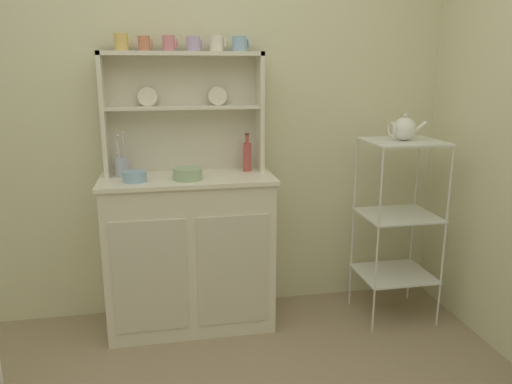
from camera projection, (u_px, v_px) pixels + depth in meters
wall_back at (188, 113)px, 2.98m from camera, size 3.84×0.05×2.50m
hutch_cabinet at (190, 250)px, 2.92m from camera, size 0.98×0.45×0.92m
hutch_shelf_unit at (183, 103)px, 2.86m from camera, size 0.91×0.18×0.69m
bakers_rack at (398, 210)px, 2.97m from camera, size 0.43×0.39×1.11m
cup_gold_0 at (122, 42)px, 2.69m from camera, size 0.09×0.07×0.09m
cup_terracotta_1 at (144, 44)px, 2.71m from camera, size 0.08×0.07×0.08m
cup_rose_2 at (169, 43)px, 2.73m from camera, size 0.08×0.07×0.08m
cup_lilac_3 at (194, 44)px, 2.76m from camera, size 0.09×0.08×0.08m
cup_cream_4 at (217, 43)px, 2.78m from camera, size 0.09×0.07×0.09m
cup_sky_5 at (240, 44)px, 2.81m from camera, size 0.10×0.08×0.08m
bowl_mixing_large at (135, 176)px, 2.68m from camera, size 0.13×0.13×0.06m
bowl_floral_medium at (188, 174)px, 2.73m from camera, size 0.16×0.16×0.06m
jam_bottle at (247, 156)px, 2.93m from camera, size 0.05×0.05×0.23m
utensil_jar at (122, 166)px, 2.80m from camera, size 0.08×0.08×0.25m
porcelain_teapot at (404, 129)px, 2.85m from camera, size 0.22×0.13×0.16m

